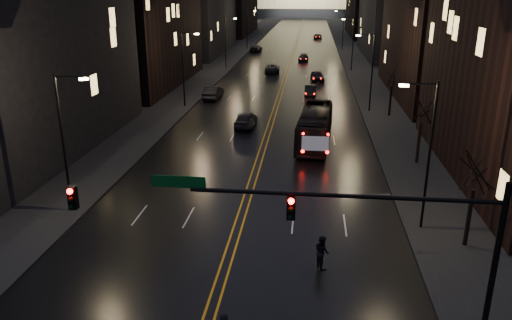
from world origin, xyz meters
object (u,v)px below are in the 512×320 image
(receding_car_a, at_px, (310,91))
(bus, at_px, (315,126))
(traffic_signal, at_px, (352,222))
(pedestrian_b, at_px, (322,252))
(oncoming_car_b, at_px, (213,92))
(oncoming_car_a, at_px, (246,119))

(receding_car_a, bearing_deg, bus, -89.02)
(bus, bearing_deg, traffic_signal, -83.18)
(traffic_signal, xyz_separation_m, bus, (-1.27, 26.98, -3.50))
(bus, bearing_deg, receding_car_a, 95.68)
(bus, distance_m, pedestrian_b, 21.99)
(receding_car_a, relative_size, pedestrian_b, 2.35)
(traffic_signal, xyz_separation_m, oncoming_car_b, (-14.41, 45.23, -4.27))
(traffic_signal, xyz_separation_m, oncoming_car_a, (-8.41, 32.03, -4.27))
(bus, relative_size, receding_car_a, 2.70)
(traffic_signal, height_order, oncoming_car_b, traffic_signal)
(oncoming_car_b, relative_size, pedestrian_b, 2.81)
(pedestrian_b, bearing_deg, oncoming_car_b, -8.23)
(traffic_signal, xyz_separation_m, receding_car_a, (-1.85, 48.35, -4.40))
(bus, height_order, oncoming_car_a, bus)
(bus, relative_size, oncoming_car_a, 2.34)
(oncoming_car_b, bearing_deg, receding_car_a, -163.79)
(oncoming_car_b, bearing_deg, pedestrian_b, 110.80)
(receding_car_a, bearing_deg, traffic_signal, -88.38)
(oncoming_car_a, distance_m, oncoming_car_b, 14.50)
(oncoming_car_a, bearing_deg, bus, 146.75)
(bus, distance_m, receding_car_a, 21.40)
(traffic_signal, distance_m, pedestrian_b, 6.60)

